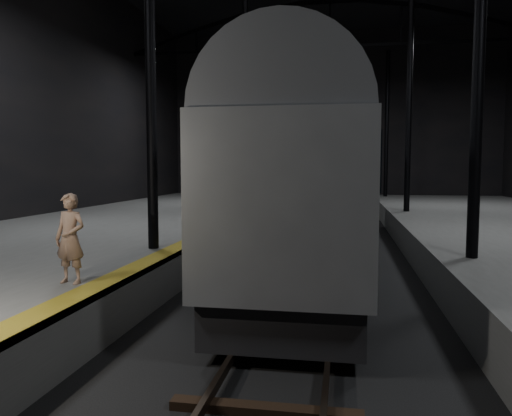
# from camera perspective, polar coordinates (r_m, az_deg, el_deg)

# --- Properties ---
(ground) EXTENTS (44.00, 44.00, 0.00)m
(ground) POSITION_cam_1_polar(r_m,az_deg,el_deg) (16.16, 6.59, -6.19)
(ground) COLOR black
(ground) RESTS_ON ground
(platform_left) EXTENTS (9.00, 43.80, 1.00)m
(platform_left) POSITION_cam_1_polar(r_m,az_deg,el_deg) (18.12, -17.86, -3.60)
(platform_left) COLOR #565653
(platform_left) RESTS_ON ground
(tactile_strip) EXTENTS (0.50, 43.80, 0.01)m
(tactile_strip) POSITION_cam_1_polar(r_m,az_deg,el_deg) (16.51, -4.72, -2.41)
(tactile_strip) COLOR olive
(tactile_strip) RESTS_ON platform_left
(track) EXTENTS (2.40, 43.00, 0.24)m
(track) POSITION_cam_1_polar(r_m,az_deg,el_deg) (16.15, 6.59, -5.95)
(track) COLOR #3F3328
(track) RESTS_ON ground
(train) EXTENTS (2.88, 19.22, 5.14)m
(train) POSITION_cam_1_polar(r_m,az_deg,el_deg) (16.52, 6.82, 4.05)
(train) COLOR #A4A7AC
(train) RESTS_ON ground
(woman) EXTENTS (0.63, 0.46, 1.59)m
(woman) POSITION_cam_1_polar(r_m,az_deg,el_deg) (9.34, -20.46, -3.29)
(woman) COLOR #9B765F
(woman) RESTS_ON platform_left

